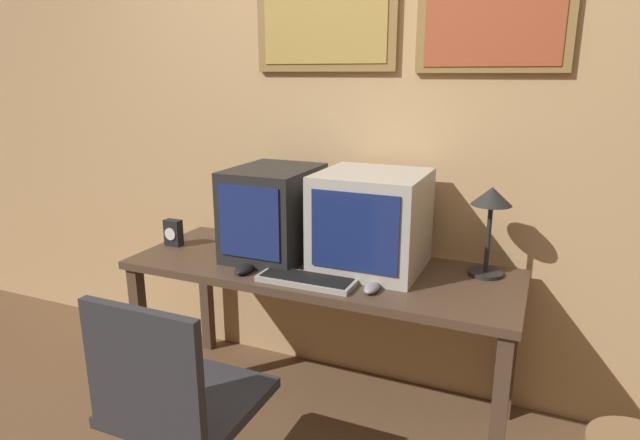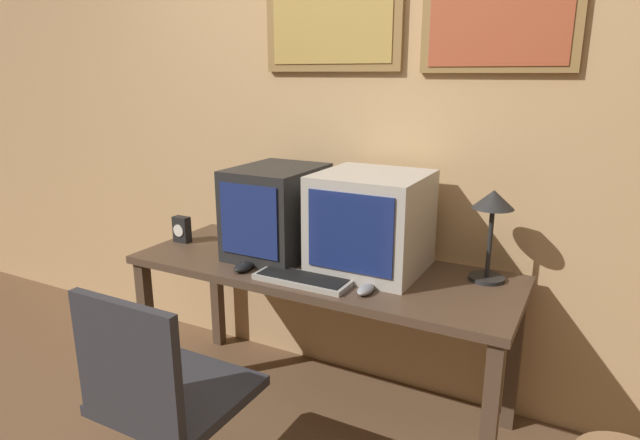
# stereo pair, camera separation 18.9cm
# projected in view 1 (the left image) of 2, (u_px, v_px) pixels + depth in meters

# --- Properties ---
(wall_back) EXTENTS (8.00, 0.08, 2.60)m
(wall_back) POSITION_uv_depth(u_px,v_px,m) (353.00, 128.00, 2.61)
(wall_back) COLOR tan
(wall_back) RESTS_ON ground_plane
(desk) EXTENTS (1.76, 0.64, 0.73)m
(desk) POSITION_uv_depth(u_px,v_px,m) (320.00, 283.00, 2.44)
(desk) COLOR #4C3828
(desk) RESTS_ON ground_plane
(monitor_left) EXTENTS (0.36, 0.46, 0.42)m
(monitor_left) POSITION_uv_depth(u_px,v_px,m) (274.00, 212.00, 2.50)
(monitor_left) COLOR black
(monitor_left) RESTS_ON desk
(monitor_right) EXTENTS (0.45, 0.45, 0.43)m
(monitor_right) POSITION_uv_depth(u_px,v_px,m) (371.00, 221.00, 2.34)
(monitor_right) COLOR #B7B2A8
(monitor_right) RESTS_ON desk
(keyboard_main) EXTENTS (0.41, 0.15, 0.03)m
(keyboard_main) POSITION_uv_depth(u_px,v_px,m) (306.00, 280.00, 2.22)
(keyboard_main) COLOR #A8A399
(keyboard_main) RESTS_ON desk
(mouse_near_keyboard) EXTENTS (0.06, 0.11, 0.03)m
(mouse_near_keyboard) POSITION_uv_depth(u_px,v_px,m) (372.00, 288.00, 2.12)
(mouse_near_keyboard) COLOR gray
(mouse_near_keyboard) RESTS_ON desk
(mouse_far_corner) EXTENTS (0.07, 0.11, 0.04)m
(mouse_far_corner) POSITION_uv_depth(u_px,v_px,m) (244.00, 269.00, 2.32)
(mouse_far_corner) COLOR black
(mouse_far_corner) RESTS_ON desk
(desk_clock) EXTENTS (0.09, 0.05, 0.13)m
(desk_clock) POSITION_uv_depth(u_px,v_px,m) (173.00, 233.00, 2.69)
(desk_clock) COLOR black
(desk_clock) RESTS_ON desk
(desk_lamp) EXTENTS (0.17, 0.17, 0.39)m
(desk_lamp) POSITION_uv_depth(u_px,v_px,m) (491.00, 209.00, 2.23)
(desk_lamp) COLOR black
(desk_lamp) RESTS_ON desk
(office_chair) EXTENTS (0.49, 0.49, 0.89)m
(office_chair) POSITION_uv_depth(u_px,v_px,m) (181.00, 426.00, 1.85)
(office_chair) COLOR black
(office_chair) RESTS_ON ground_plane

